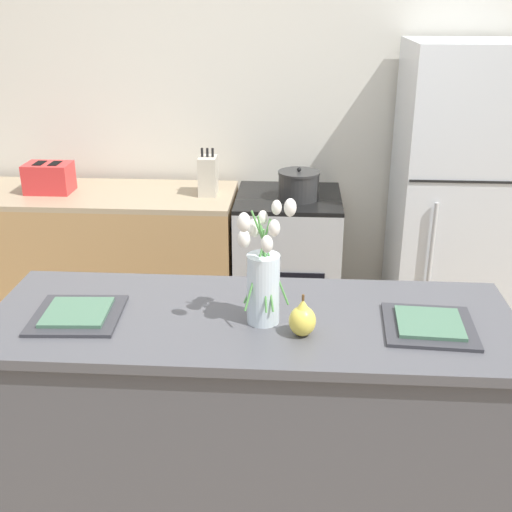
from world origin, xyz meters
TOP-DOWN VIEW (x-y plane):
  - back_wall at (0.00, 2.00)m, footprint 5.20×0.08m
  - kitchen_island at (0.00, 0.00)m, footprint 1.80×0.66m
  - back_counter at (-1.06, 1.60)m, footprint 1.68×0.60m
  - stove_range at (0.10, 1.60)m, footprint 0.60×0.61m
  - refrigerator at (1.05, 1.60)m, footprint 0.68×0.67m
  - flower_vase at (0.04, -0.03)m, footprint 0.19×0.15m
  - pear_figurine at (0.17, -0.11)m, footprint 0.09×0.09m
  - plate_setting_left at (-0.59, -0.04)m, footprint 0.31×0.31m
  - plate_setting_right at (0.59, -0.04)m, footprint 0.31×0.31m
  - toaster at (-1.29, 1.59)m, footprint 0.28×0.18m
  - cooking_pot at (0.16, 1.55)m, footprint 0.23×0.23m
  - knife_block at (-0.36, 1.60)m, footprint 0.10×0.14m

SIDE VIEW (x-z plane):
  - stove_range at x=0.10m, z-range 0.00..0.89m
  - back_counter at x=-1.06m, z-range 0.00..0.89m
  - kitchen_island at x=0.00m, z-range 0.00..0.95m
  - refrigerator at x=1.05m, z-range 0.00..1.74m
  - plate_setting_left at x=-0.59m, z-range 0.95..0.97m
  - plate_setting_right at x=0.59m, z-range 0.95..0.97m
  - cooking_pot at x=0.16m, z-range 0.88..1.06m
  - toaster at x=-1.29m, z-range 0.89..1.06m
  - knife_block at x=-0.36m, z-range 0.87..1.14m
  - pear_figurine at x=0.17m, z-range 0.93..1.08m
  - flower_vase at x=0.04m, z-range 0.90..1.33m
  - back_wall at x=0.00m, z-range 0.00..2.70m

